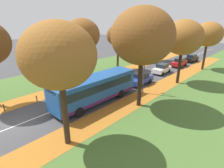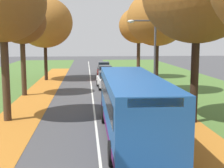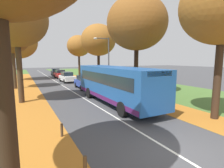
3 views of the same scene
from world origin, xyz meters
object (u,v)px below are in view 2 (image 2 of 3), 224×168
object	(u,v)px
streetlamp_right	(150,54)
car_blue_lead	(119,92)
car_red_third_in_line	(105,72)
car_black_fourth_in_line	(104,68)
car_white_following	(107,80)
tree_left_mid	(22,22)
tree_right_mid	(157,19)
tree_left_far	(45,23)
tree_right_far	(139,26)
tree_left_near	(2,3)
bus	(132,103)

from	to	relation	value
streetlamp_right	car_blue_lead	distance (m)	4.25
car_red_third_in_line	car_black_fourth_in_line	bearing A→B (deg)	88.00
car_white_following	car_red_third_in_line	xyz separation A→B (m)	(0.25, 6.72, 0.00)
tree_left_mid	tree_right_mid	distance (m)	11.36
tree_left_far	tree_right_far	size ratio (longest dim) A/B	1.11
tree_left_near	car_white_following	distance (m)	14.66
car_white_following	car_red_third_in_line	bearing A→B (deg)	87.91
streetlamp_right	car_white_following	xyz separation A→B (m)	(-2.20, 9.76, -2.92)
car_blue_lead	tree_left_near	bearing A→B (deg)	-147.56
tree_left_near	car_white_following	xyz separation A→B (m)	(6.59, 11.69, -5.91)
car_black_fourth_in_line	tree_left_mid	bearing A→B (deg)	-115.46
tree_right_mid	bus	distance (m)	13.90
tree_left_near	tree_left_mid	bearing A→B (deg)	94.26
tree_right_far	car_blue_lead	world-z (taller)	tree_right_far
tree_left_mid	car_black_fourth_in_line	bearing A→B (deg)	64.54
tree_right_mid	bus	size ratio (longest dim) A/B	0.85
tree_left_mid	car_blue_lead	xyz separation A→B (m)	(7.65, -3.86, -5.26)
tree_left_near	streetlamp_right	bearing A→B (deg)	12.41
tree_left_mid	bus	size ratio (longest dim) A/B	0.76
streetlamp_right	tree_left_mid	bearing A→B (deg)	145.81
tree_right_mid	streetlamp_right	distance (m)	7.46
streetlamp_right	car_white_following	distance (m)	10.42
tree_left_far	car_blue_lead	size ratio (longest dim) A/B	2.21
tree_left_far	bus	world-z (taller)	tree_left_far
tree_left_mid	tree_left_far	size ratio (longest dim) A/B	0.84
tree_right_mid	car_blue_lead	bearing A→B (deg)	-131.83
tree_left_near	car_black_fourth_in_line	size ratio (longest dim) A/B	2.10
tree_left_near	streetlamp_right	distance (m)	9.48
tree_right_mid	tree_right_far	distance (m)	10.68
tree_right_mid	car_red_third_in_line	bearing A→B (deg)	111.67
tree_right_far	streetlamp_right	xyz separation A→B (m)	(-2.17, -17.34, -2.59)
car_white_following	car_red_third_in_line	world-z (taller)	same
tree_right_far	car_red_third_in_line	world-z (taller)	tree_right_far
tree_left_mid	car_red_third_in_line	world-z (taller)	tree_left_mid
tree_left_near	car_black_fourth_in_line	distance (m)	26.10
tree_right_mid	car_black_fourth_in_line	xyz separation A→B (m)	(-3.69, 15.82, -5.64)
tree_left_near	tree_right_far	world-z (taller)	tree_left_near
tree_left_mid	bus	xyz separation A→B (m)	(7.39, -12.17, -4.37)
streetlamp_right	car_red_third_in_line	xyz separation A→B (m)	(-1.95, 16.48, -2.92)
tree_left_far	bus	xyz separation A→B (m)	(6.79, -22.04, -4.87)
car_blue_lead	tree_left_far	bearing A→B (deg)	117.18
tree_left_far	car_white_following	size ratio (longest dim) A/B	2.21
car_red_third_in_line	tree_left_mid	bearing A→B (deg)	-126.47
tree_left_far	tree_right_far	world-z (taller)	tree_left_far
tree_left_mid	car_red_third_in_line	bearing A→B (deg)	53.53
tree_right_mid	car_blue_lead	world-z (taller)	tree_right_mid
tree_left_far	car_blue_lead	distance (m)	16.47
bus	car_red_third_in_line	world-z (taller)	bus
tree_left_mid	car_red_third_in_line	xyz separation A→B (m)	(7.46, 10.09, -5.26)
tree_right_far	car_black_fourth_in_line	size ratio (longest dim) A/B	1.99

